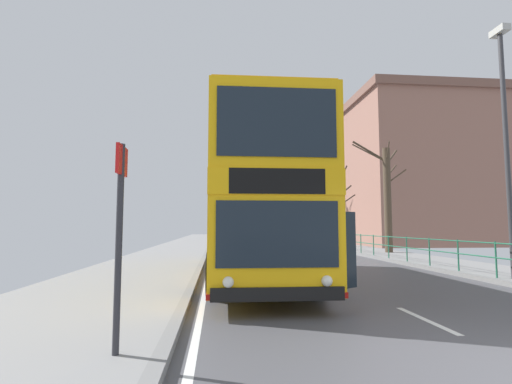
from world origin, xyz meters
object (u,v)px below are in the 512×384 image
Objects in this scene: bare_tree_far_01 at (387,196)px; bare_tree_far_02 at (324,212)px; bus_stop_sign_near at (120,222)px; street_lamp_far_side at (505,130)px; double_decker_bus_main at (255,204)px; bare_tree_far_00 at (339,206)px; background_building_00 at (420,173)px.

bare_tree_far_01 is 1.14× the size of bare_tree_far_02.
street_lamp_far_side is at bearing 30.28° from bus_stop_sign_near.
bare_tree_far_01 is at bearing 47.95° from double_decker_bus_main.
double_decker_bus_main is 17.87m from bare_tree_far_00.
bus_stop_sign_near is (-2.32, -7.21, -0.65)m from double_decker_bus_main.
bare_tree_far_01 is at bearing -125.58° from background_building_00.
bare_tree_far_01 is (8.71, 9.65, 1.06)m from double_decker_bus_main.
bare_tree_far_02 is at bearing 88.79° from bare_tree_far_01.
bare_tree_far_00 is 0.89× the size of bare_tree_far_01.
bare_tree_far_00 is (0.58, 17.61, -1.32)m from street_lamp_far_side.
street_lamp_far_side is at bearing -97.13° from bare_tree_far_01.
bare_tree_far_01 is 14.83m from bare_tree_far_02.
bare_tree_far_02 is at bearing 167.22° from background_building_00.
street_lamp_far_side is at bearing -91.89° from bare_tree_far_00.
bus_stop_sign_near is 36.24m from background_building_00.
bare_tree_far_00 is at bearing 63.80° from double_decker_bus_main.
double_decker_bus_main is 1.59× the size of bare_tree_far_01.
street_lamp_far_side is 1.28× the size of bare_tree_far_02.
background_building_00 reaches higher than double_decker_bus_main.
bare_tree_far_00 is 8.53m from bare_tree_far_02.
bus_stop_sign_near is 0.38× the size of bare_tree_far_01.
background_building_00 reaches higher than bus_stop_sign_near.
background_building_00 is (17.87, 22.46, 4.37)m from double_decker_bus_main.
bare_tree_far_00 is 0.42× the size of background_building_00.
bus_stop_sign_near is at bearing -123.19° from bare_tree_far_01.
bare_tree_far_02 is at bearing 82.32° from bare_tree_far_00.
bare_tree_far_02 reaches higher than bus_stop_sign_near.
double_decker_bus_main is 4.22× the size of bus_stop_sign_near.
bare_tree_far_01 is (0.83, -6.37, 0.22)m from bare_tree_far_00.
bare_tree_far_02 is (0.31, 14.82, -0.35)m from bare_tree_far_01.
bare_tree_far_01 is at bearing 56.81° from bus_stop_sign_near.
double_decker_bus_main is at bearing 167.72° from street_lamp_far_side.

